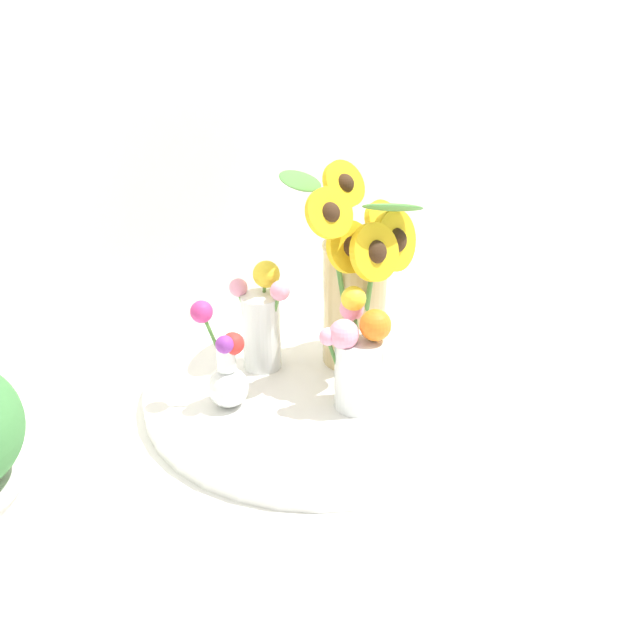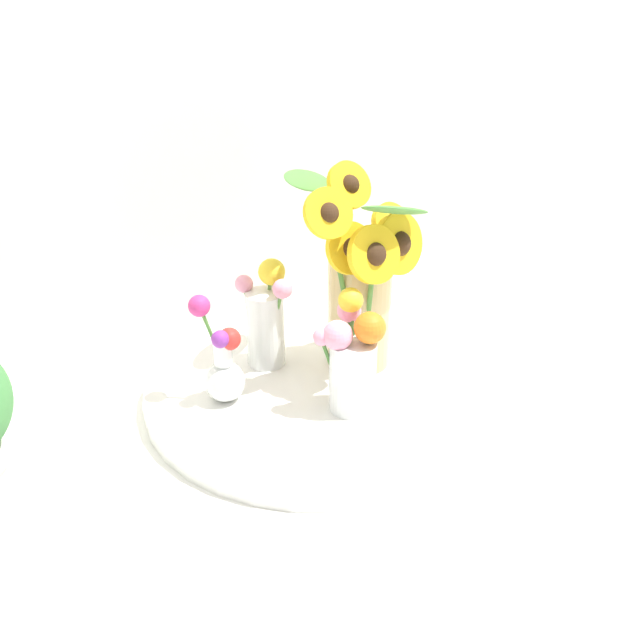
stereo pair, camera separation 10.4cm
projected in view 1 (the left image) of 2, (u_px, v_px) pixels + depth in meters
The scene contains 6 objects.
ground_plane at pixel (334, 425), 1.03m from camera, with size 6.00×6.00×0.00m, color white.
serving_tray at pixel (320, 388), 1.09m from camera, with size 0.51×0.51×0.02m.
mason_jar_sunflowers at pixel (357, 281), 1.07m from camera, with size 0.22×0.22×0.31m.
vase_small_center at pixel (357, 355), 1.00m from camera, with size 0.08×0.08×0.17m.
vase_bulb_right at pixel (226, 371), 1.01m from camera, with size 0.06×0.06×0.16m.
vase_small_back at pixel (262, 320), 1.09m from camera, with size 0.07×0.09×0.16m.
Camera 1 is at (-0.61, -0.59, 0.60)m, focal length 42.00 mm.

